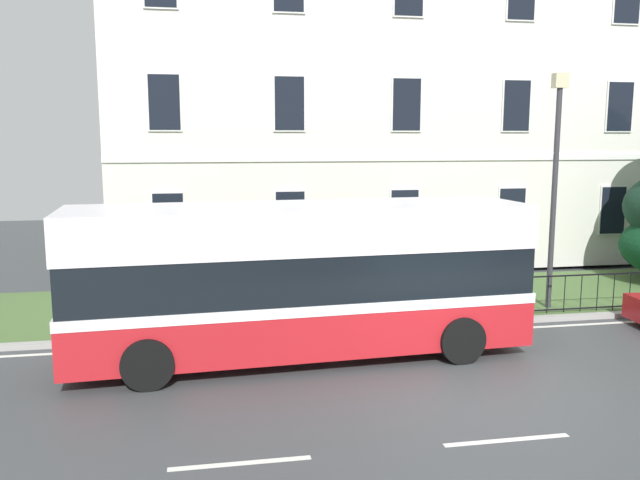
{
  "coord_description": "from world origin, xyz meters",
  "views": [
    {
      "loc": [
        -4.43,
        -10.4,
        4.49
      ],
      "look_at": [
        -1.56,
        5.39,
        2.0
      ],
      "focal_mm": 36.67,
      "sensor_mm": 36.0,
      "label": 1
    }
  ],
  "objects": [
    {
      "name": "iron_verge_railing",
      "position": [
        2.04,
        4.4,
        0.62
      ],
      "size": [
        17.1,
        0.04,
        0.97
      ],
      "color": "black",
      "rests_on": "ground_plane"
    },
    {
      "name": "ground_plane",
      "position": [
        0.0,
        0.94,
        -0.02
      ],
      "size": [
        60.0,
        56.0,
        0.18
      ],
      "color": "#3D4143"
    },
    {
      "name": "litter_bin",
      "position": [
        -3.05,
        5.32,
        0.68
      ],
      "size": [
        0.52,
        0.52,
        1.12
      ],
      "color": "#23472D",
      "rests_on": "ground_plane"
    },
    {
      "name": "street_lamp_post",
      "position": [
        4.45,
        4.93,
        3.59
      ],
      "size": [
        0.36,
        0.24,
        5.99
      ],
      "color": "#333338",
      "rests_on": "ground_plane"
    },
    {
      "name": "single_decker_bus",
      "position": [
        -2.46,
        2.56,
        1.67
      ],
      "size": [
        9.47,
        2.96,
        3.17
      ],
      "rotation": [
        0.0,
        0.0,
        0.06
      ],
      "color": "red",
      "rests_on": "ground_plane"
    },
    {
      "name": "georgian_townhouse",
      "position": [
        2.04,
        14.66,
        7.02
      ],
      "size": [
        19.1,
        9.73,
        13.73
      ],
      "color": "silver",
      "rests_on": "ground_plane"
    }
  ]
}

